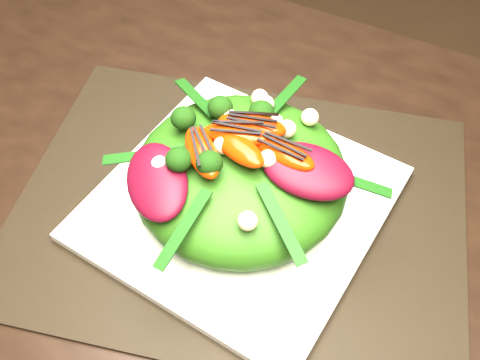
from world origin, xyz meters
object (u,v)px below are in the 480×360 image
at_px(placemat, 240,207).
at_px(salad_bowl, 240,195).
at_px(lettuce_mound, 240,174).
at_px(plate_base, 240,203).
at_px(orange_segment, 236,135).

xyz_separation_m(placemat, salad_bowl, (0.00, -0.00, 0.02)).
bearing_deg(salad_bowl, lettuce_mound, 0.00).
xyz_separation_m(plate_base, orange_segment, (-0.01, 0.01, 0.09)).
distance_m(salad_bowl, orange_segment, 0.08).
bearing_deg(salad_bowl, orange_segment, 134.28).
bearing_deg(placemat, orange_segment, 134.28).
xyz_separation_m(placemat, lettuce_mound, (0.00, -0.00, 0.05)).
height_order(plate_base, orange_segment, orange_segment).
height_order(lettuce_mound, orange_segment, orange_segment).
height_order(salad_bowl, orange_segment, orange_segment).
distance_m(salad_bowl, lettuce_mound, 0.03).
height_order(placemat, lettuce_mound, lettuce_mound).
bearing_deg(lettuce_mound, placemat, 90.00).
bearing_deg(salad_bowl, placemat, 90.00).
distance_m(plate_base, salad_bowl, 0.01).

